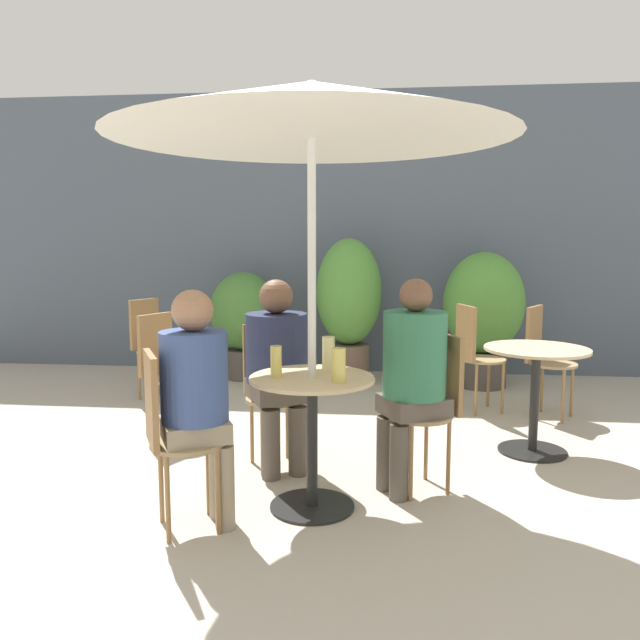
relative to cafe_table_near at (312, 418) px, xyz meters
name	(u,v)px	position (x,y,z in m)	size (l,w,h in m)	color
ground_plane	(313,522)	(0.02, -0.17, -0.50)	(20.00, 20.00, 0.00)	#B2A899
storefront_wall	(353,234)	(0.02, 3.59, 1.00)	(10.00, 0.06, 3.00)	#4C5666
cafe_table_near	(312,418)	(0.00, 0.00, 0.00)	(0.66, 0.66, 0.72)	black
cafe_table_far	(535,379)	(1.39, 1.04, 0.01)	(0.69, 0.69, 0.72)	black
bistro_chair_0	(434,397)	(0.66, 0.35, 0.04)	(0.42, 0.41, 0.90)	#997F56
bistro_chair_1	(271,381)	(-0.35, 0.66, 0.04)	(0.41, 0.42, 0.90)	#997F56
bistro_chair_2	(169,426)	(-0.66, -0.35, 0.04)	(0.42, 0.41, 0.90)	#997F56
bistro_chair_3	(474,349)	(1.12, 2.02, 0.04)	(0.41, 0.40, 0.90)	#997F56
bistro_chair_4	(543,351)	(1.66, 1.96, 0.04)	(0.42, 0.42, 0.90)	#997F56
bistro_chair_5	(151,339)	(-1.74, 2.20, 0.04)	(0.42, 0.41, 0.90)	#997F56
bistro_chair_6	(164,364)	(-1.23, 1.13, 0.04)	(0.42, 0.41, 0.90)	#997F56
seated_person_0	(412,368)	(0.53, 0.28, 0.22)	(0.44, 0.43, 1.23)	brown
seated_person_1	(277,360)	(-0.28, 0.53, 0.21)	(0.45, 0.47, 1.20)	brown
seated_person_2	(197,388)	(-0.53, -0.28, 0.22)	(0.41, 0.39, 1.20)	gray
beer_glass_0	(276,362)	(-0.18, -0.03, 0.31)	(0.06, 0.06, 0.17)	#DBC65B
beer_glass_1	(339,365)	(0.15, -0.11, 0.31)	(0.07, 0.07, 0.17)	#DBC65B
beer_glass_2	(328,354)	(0.07, 0.17, 0.32)	(0.07, 0.07, 0.19)	beige
potted_plant_0	(244,317)	(-1.08, 3.09, 0.15)	(0.69, 0.69, 1.11)	#47423D
potted_plant_1	(349,301)	(0.01, 3.05, 0.33)	(0.66, 0.66, 1.45)	brown
potted_plant_2	(483,310)	(1.33, 2.98, 0.26)	(0.78, 0.78, 1.32)	#47423D
umbrella	(312,111)	(0.00, 0.00, 1.58)	(2.06, 2.06, 2.22)	silver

